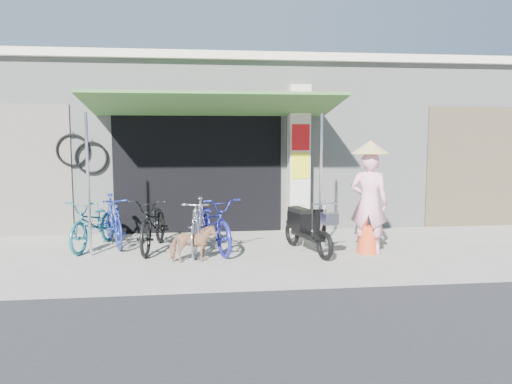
{
  "coord_description": "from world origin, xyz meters",
  "views": [
    {
      "loc": [
        -1.22,
        -7.64,
        2.0
      ],
      "look_at": [
        -0.2,
        1.0,
        1.0
      ],
      "focal_mm": 35.0,
      "sensor_mm": 36.0,
      "label": 1
    }
  ],
  "objects": [
    {
      "name": "nun",
      "position": [
        1.65,
        0.39,
        0.93
      ],
      "size": [
        0.75,
        0.66,
        1.91
      ],
      "rotation": [
        0.0,
        0.0,
        2.65
      ],
      "color": "#F4A4B9",
      "rests_on": "ground"
    },
    {
      "name": "bike_blue",
      "position": [
        -2.74,
        1.48,
        0.46
      ],
      "size": [
        0.91,
        1.6,
        0.93
      ],
      "primitive_type": "imported",
      "rotation": [
        0.0,
        0.0,
        0.33
      ],
      "color": "navy",
      "rests_on": "ground"
    },
    {
      "name": "awning",
      "position": [
        -0.9,
        1.63,
        2.51
      ],
      "size": [
        4.6,
        1.88,
        2.72
      ],
      "color": "#39622C",
      "rests_on": "ground"
    },
    {
      "name": "moped",
      "position": [
        0.62,
        0.58,
        0.42
      ],
      "size": [
        0.64,
        1.6,
        0.92
      ],
      "rotation": [
        0.0,
        0.0,
        0.28
      ],
      "color": "black",
      "rests_on": "ground"
    },
    {
      "name": "neighbour_left",
      "position": [
        -5.0,
        2.59,
        1.3
      ],
      "size": [
        2.6,
        0.06,
        2.6
      ],
      "primitive_type": "cube",
      "color": "#6B665B",
      "rests_on": "ground"
    },
    {
      "name": "neighbour_right",
      "position": [
        5.0,
        2.59,
        1.3
      ],
      "size": [
        2.6,
        0.06,
        2.6
      ],
      "primitive_type": "cube",
      "color": "brown",
      "rests_on": "ground"
    },
    {
      "name": "bike_silver",
      "position": [
        -1.21,
        0.77,
        0.47
      ],
      "size": [
        0.67,
        1.62,
        0.94
      ],
      "primitive_type": "imported",
      "rotation": [
        0.0,
        0.0,
        -0.15
      ],
      "color": "#B1B0B5",
      "rests_on": "ground"
    },
    {
      "name": "bike_navy",
      "position": [
        -0.96,
        0.91,
        0.48
      ],
      "size": [
        1.12,
        1.92,
        0.95
      ],
      "primitive_type": "imported",
      "rotation": [
        0.0,
        0.0,
        0.29
      ],
      "color": "navy",
      "rests_on": "ground"
    },
    {
      "name": "shop_pillar",
      "position": [
        0.85,
        2.45,
        1.5
      ],
      "size": [
        0.42,
        0.44,
        3.0
      ],
      "color": "beige",
      "rests_on": "ground"
    },
    {
      "name": "bicycle_shop",
      "position": [
        -0.0,
        5.09,
        1.83
      ],
      "size": [
        12.3,
        5.3,
        3.66
      ],
      "color": "#949992",
      "rests_on": "ground"
    },
    {
      "name": "street_dog",
      "position": [
        -1.31,
        0.1,
        0.3
      ],
      "size": [
        0.75,
        0.41,
        0.6
      ],
      "primitive_type": "imported",
      "rotation": [
        0.0,
        0.0,
        1.7
      ],
      "color": "#9F8354",
      "rests_on": "ground"
    },
    {
      "name": "bike_teal",
      "position": [
        -3.04,
        1.32,
        0.44
      ],
      "size": [
        1.01,
        1.78,
        0.89
      ],
      "primitive_type": "imported",
      "rotation": [
        0.0,
        0.0,
        -0.26
      ],
      "color": "#196773",
      "rests_on": "ground"
    },
    {
      "name": "ground",
      "position": [
        0.0,
        0.0,
        0.0
      ],
      "size": [
        80.0,
        80.0,
        0.0
      ],
      "primitive_type": "plane",
      "color": "#9D998E",
      "rests_on": "ground"
    },
    {
      "name": "bike_black",
      "position": [
        -1.99,
        1.07,
        0.47
      ],
      "size": [
        0.84,
        1.84,
        0.93
      ],
      "primitive_type": "imported",
      "rotation": [
        0.0,
        0.0,
        -0.13
      ],
      "color": "black",
      "rests_on": "ground"
    }
  ]
}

